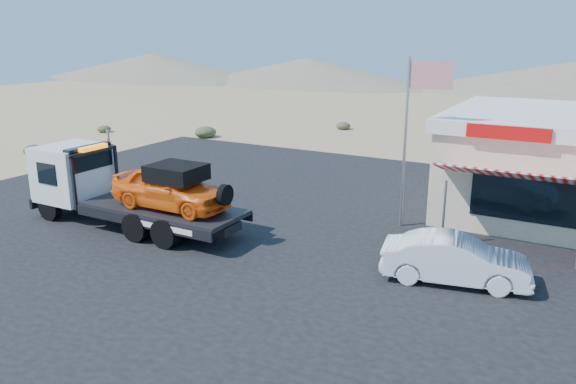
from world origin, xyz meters
The scene contains 7 objects.
ground centered at (0.00, 0.00, 0.00)m, with size 120.00×120.00×0.00m, color #A2825C.
asphalt_lot centered at (2.00, 3.00, 0.01)m, with size 32.00×24.00×0.02m, color black.
tow_truck centered at (-3.84, -0.25, 1.51)m, with size 8.39×2.49×2.80m.
white_sedan centered at (7.52, 0.62, 0.69)m, with size 1.41×4.05×1.33m, color silver.
flagpole centered at (4.93, 4.50, 3.76)m, with size 1.55×0.10×6.00m.
desert_scrub centered at (-14.41, 8.57, 0.32)m, with size 24.46×34.79×0.78m.
distant_hills centered at (-9.77, 55.14, 1.89)m, with size 126.00×48.00×4.20m.
Camera 1 is at (10.50, -14.35, 6.78)m, focal length 35.00 mm.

